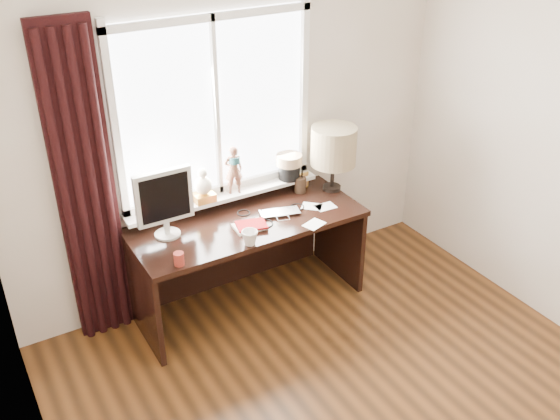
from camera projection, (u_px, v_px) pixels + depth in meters
wall_back at (234, 129)px, 4.55m from camera, size 3.50×0.00×2.60m
wall_left at (52, 398)px, 2.27m from camera, size 0.00×4.00×2.60m
laptop at (280, 213)px, 4.56m from camera, size 0.33×0.26×0.02m
mug at (250, 237)px, 4.18m from camera, size 0.14×0.14×0.11m
red_cup at (179, 259)px, 3.97m from camera, size 0.07×0.07×0.09m
window at (221, 134)px, 4.45m from camera, size 1.52×0.22×1.40m
curtain at (86, 193)px, 4.07m from camera, size 0.38×0.09×2.25m
desk at (242, 242)px, 4.69m from camera, size 1.70×0.70×0.75m
monitor at (164, 200)px, 4.17m from camera, size 0.40×0.18×0.49m
notebook_stack at (250, 226)px, 4.39m from camera, size 0.25×0.20×0.03m
brush_holder at (300, 185)px, 4.85m from camera, size 0.09×0.09×0.25m
icon_frame at (303, 181)px, 4.90m from camera, size 0.10×0.03×0.13m
table_lamp at (334, 147)px, 4.74m from camera, size 0.35×0.35×0.52m
loose_papers at (317, 212)px, 4.59m from camera, size 0.38×0.40×0.00m
desk_cables at (269, 216)px, 4.54m from camera, size 0.50×0.35×0.01m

